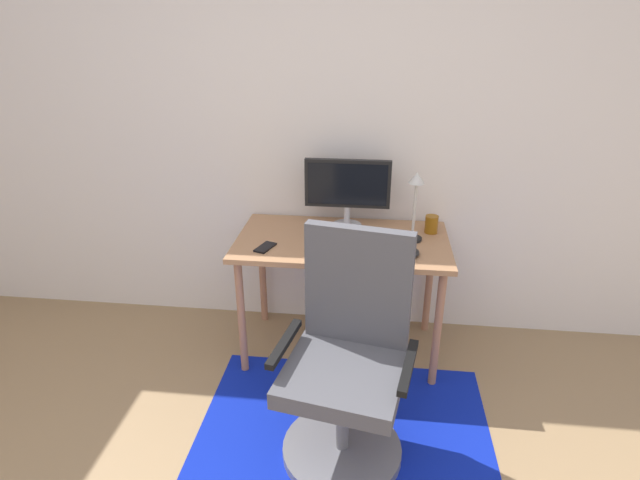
% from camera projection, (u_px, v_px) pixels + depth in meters
% --- Properties ---
extents(wall_back, '(6.00, 0.10, 2.60)m').
position_uv_depth(wall_back, '(319.00, 127.00, 3.06)').
color(wall_back, silver).
rests_on(wall_back, ground).
extents(area_rug, '(1.46, 1.17, 0.01)m').
position_uv_depth(area_rug, '(343.00, 437.00, 2.52)').
color(area_rug, '#0C20A0').
rests_on(area_rug, ground).
extents(desk, '(1.21, 0.67, 0.75)m').
position_uv_depth(desk, '(342.00, 253.00, 2.93)').
color(desk, '#A6764E').
rests_on(desk, ground).
extents(monitor, '(0.50, 0.18, 0.41)m').
position_uv_depth(monitor, '(347.00, 187.00, 2.97)').
color(monitor, '#B2B2B7').
rests_on(monitor, desk).
extents(keyboard, '(0.43, 0.13, 0.02)m').
position_uv_depth(keyboard, '(347.00, 253.00, 2.71)').
color(keyboard, white).
rests_on(keyboard, desk).
extents(computer_mouse, '(0.06, 0.10, 0.03)m').
position_uv_depth(computer_mouse, '(414.00, 252.00, 2.70)').
color(computer_mouse, black).
rests_on(computer_mouse, desk).
extents(coffee_cup, '(0.08, 0.08, 0.10)m').
position_uv_depth(coffee_cup, '(431.00, 224.00, 2.97)').
color(coffee_cup, '#8A5210').
rests_on(coffee_cup, desk).
extents(cell_phone, '(0.11, 0.15, 0.01)m').
position_uv_depth(cell_phone, '(265.00, 247.00, 2.78)').
color(cell_phone, black).
rests_on(cell_phone, desk).
extents(desk_lamp, '(0.11, 0.11, 0.40)m').
position_uv_depth(desk_lamp, '(415.00, 197.00, 2.78)').
color(desk_lamp, black).
rests_on(desk_lamp, desk).
extents(office_chair, '(0.65, 0.60, 1.08)m').
position_uv_depth(office_chair, '(347.00, 371.00, 2.32)').
color(office_chair, slate).
rests_on(office_chair, ground).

